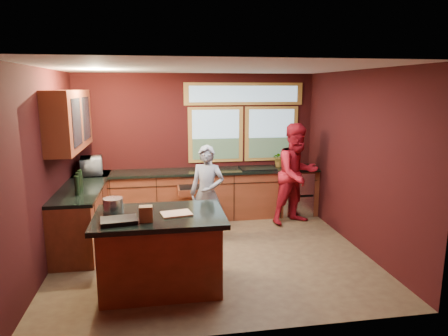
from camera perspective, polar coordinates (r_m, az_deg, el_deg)
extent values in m
plane|color=brown|center=(6.11, -1.73, -12.10)|extent=(4.50, 4.50, 0.00)
cube|color=black|center=(7.67, -3.79, 3.24)|extent=(4.50, 0.02, 2.70)
cube|color=black|center=(3.79, 2.21, -5.25)|extent=(4.50, 0.02, 2.70)
cube|color=black|center=(5.86, -24.19, -0.29)|extent=(0.02, 4.00, 2.70)
cube|color=black|center=(6.40, 18.60, 1.03)|extent=(0.02, 4.00, 2.70)
cube|color=silver|center=(5.61, -1.90, 14.10)|extent=(4.50, 4.00, 0.02)
cube|color=#83A4B6|center=(7.67, -1.19, 4.77)|extent=(1.06, 0.02, 1.06)
cube|color=#83A4B6|center=(7.90, 6.77, 4.88)|extent=(1.06, 0.02, 1.06)
cube|color=#AA7A31|center=(7.71, 2.91, 10.53)|extent=(2.30, 0.02, 0.42)
cube|color=#562714|center=(6.56, -21.24, 6.39)|extent=(0.36, 1.80, 0.90)
cube|color=#562714|center=(7.56, -3.48, -3.93)|extent=(4.50, 0.60, 0.88)
cube|color=black|center=(7.44, -3.51, -0.49)|extent=(4.50, 0.64, 0.05)
cube|color=#B7B7BC|center=(7.94, 9.97, -3.44)|extent=(0.60, 0.58, 0.85)
cube|color=black|center=(7.60, 4.79, -0.26)|extent=(0.66, 0.46, 0.05)
cube|color=#562714|center=(6.82, -19.33, -6.28)|extent=(0.60, 2.30, 0.88)
cube|color=black|center=(6.69, -19.51, -2.48)|extent=(0.64, 2.30, 0.05)
cube|color=#562714|center=(5.06, -9.02, -11.96)|extent=(1.40, 0.90, 0.88)
cube|color=black|center=(4.89, -9.19, -6.85)|extent=(1.55, 1.05, 0.06)
imported|color=slate|center=(6.41, -2.43, -3.64)|extent=(0.67, 0.57, 1.55)
imported|color=#A3131E|center=(7.28, 10.37, -0.86)|extent=(1.06, 0.94, 1.82)
imported|color=#999999|center=(7.43, -18.39, 0.31)|extent=(0.44, 0.59, 0.30)
imported|color=#999999|center=(7.77, 8.00, 1.33)|extent=(0.29, 0.25, 0.32)
cylinder|color=white|center=(7.44, -2.17, 0.81)|extent=(0.12, 0.12, 0.28)
cube|color=tan|center=(4.84, -6.82, -6.50)|extent=(0.39, 0.31, 0.02)
cylinder|color=silver|center=(5.03, -15.54, -5.18)|extent=(0.24, 0.24, 0.18)
cube|color=brown|center=(4.62, -11.09, -6.45)|extent=(0.15, 0.12, 0.18)
cube|color=black|center=(4.66, -14.78, -7.30)|extent=(0.43, 0.33, 0.05)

